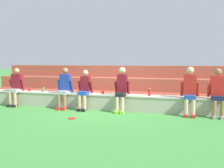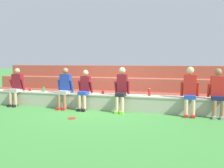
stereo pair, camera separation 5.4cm
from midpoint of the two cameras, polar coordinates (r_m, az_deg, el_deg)
ground_plane at (r=7.77m, az=-2.92°, el=-6.44°), size 80.00×80.00×0.00m
stone_seating_wall at (r=7.95m, az=-2.37°, el=-4.15°), size 8.95×0.52×0.52m
brick_bleachers at (r=9.69m, az=1.05°, el=-0.73°), size 10.25×2.17×1.44m
person_far_left at (r=9.17m, az=-22.19°, el=-0.40°), size 0.56×0.54×1.37m
person_left_of_center at (r=8.13m, az=-11.33°, el=-0.74°), size 0.55×0.55×1.39m
person_center at (r=7.83m, az=-6.54°, el=-1.20°), size 0.49×0.59×1.33m
person_right_of_center at (r=7.45m, az=2.53°, el=-1.07°), size 0.49×0.61×1.43m
person_far_right at (r=7.25m, az=18.68°, el=-1.31°), size 0.54×0.52×1.46m
person_rightmost_edge at (r=7.35m, az=24.63°, el=-1.62°), size 0.56×0.52×1.41m
water_bottle_near_right at (r=7.52m, az=9.32°, el=-2.00°), size 0.08×0.08×0.25m
water_bottle_near_left at (r=8.78m, az=-16.21°, el=-1.23°), size 0.08×0.08×0.20m
plastic_cup_middle at (r=7.87m, az=-2.09°, el=-2.05°), size 0.08×0.08×0.11m
plastic_cup_left_end at (r=9.20m, az=-19.30°, el=-1.29°), size 0.08×0.08×0.11m
frisbee at (r=6.74m, az=-9.52°, el=-8.26°), size 0.22×0.22×0.02m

